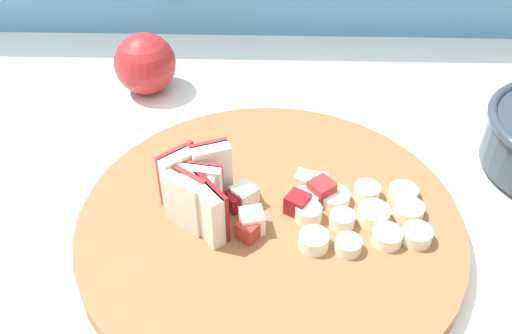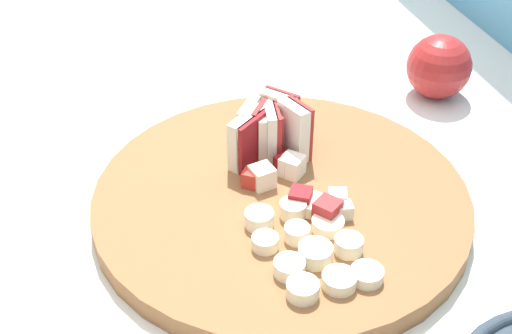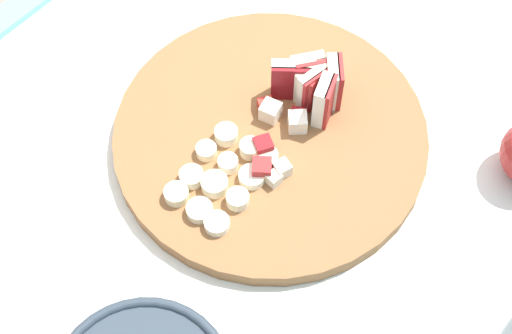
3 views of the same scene
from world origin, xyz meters
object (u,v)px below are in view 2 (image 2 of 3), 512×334
(apple_wedge_fan, at_px, (268,130))
(banana_slice_rows, at_px, (309,244))
(whole_apple, at_px, (439,67))
(cutting_board, at_px, (280,202))
(apple_dice_pile, at_px, (296,186))

(apple_wedge_fan, bearing_deg, banana_slice_rows, -3.04)
(whole_apple, bearing_deg, cutting_board, -57.38)
(apple_wedge_fan, relative_size, banana_slice_rows, 0.69)
(whole_apple, bearing_deg, apple_dice_pile, -54.97)
(cutting_board, xyz_separation_m, banana_slice_rows, (0.08, -0.00, 0.02))
(whole_apple, bearing_deg, apple_wedge_fan, -69.26)
(cutting_board, bearing_deg, whole_apple, 122.62)
(cutting_board, distance_m, whole_apple, 0.30)
(banana_slice_rows, bearing_deg, apple_wedge_fan, 176.96)
(apple_dice_pile, bearing_deg, apple_wedge_fan, -175.43)
(apple_wedge_fan, xyz_separation_m, apple_dice_pile, (0.07, 0.01, -0.02))
(cutting_board, height_order, apple_dice_pile, apple_dice_pile)
(cutting_board, distance_m, apple_wedge_fan, 0.08)
(apple_wedge_fan, bearing_deg, cutting_board, -6.44)
(apple_dice_pile, bearing_deg, cutting_board, -112.75)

